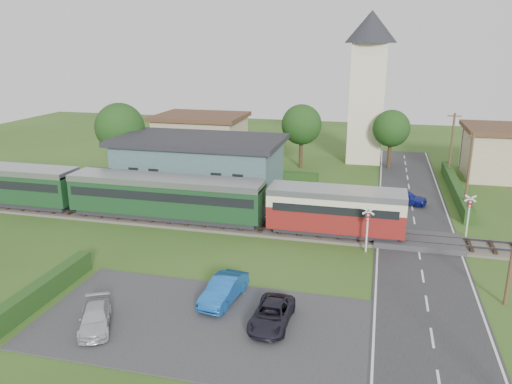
% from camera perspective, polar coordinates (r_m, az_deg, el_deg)
% --- Properties ---
extents(ground, '(120.00, 120.00, 0.00)m').
position_cam_1_polar(ground, '(36.83, 2.41, -5.63)').
color(ground, '#2D4C19').
extents(railway_track, '(76.00, 3.20, 0.49)m').
position_cam_1_polar(railway_track, '(38.61, 3.02, -4.39)').
color(railway_track, '#4C443D').
rests_on(railway_track, ground).
extents(road, '(6.00, 70.00, 0.05)m').
position_cam_1_polar(road, '(36.32, 18.16, -6.78)').
color(road, '#28282B').
rests_on(road, ground).
extents(car_park, '(17.00, 9.00, 0.08)m').
position_cam_1_polar(car_park, '(26.84, -6.28, -14.68)').
color(car_park, '#333335').
rests_on(car_park, ground).
extents(crossing_deck, '(6.20, 3.40, 0.45)m').
position_cam_1_polar(crossing_deck, '(38.10, 18.01, -5.34)').
color(crossing_deck, '#333335').
rests_on(crossing_deck, ground).
extents(platform, '(30.00, 3.00, 0.45)m').
position_cam_1_polar(platform, '(44.28, -8.95, -1.63)').
color(platform, gray).
rests_on(platform, ground).
extents(equipment_hut, '(2.30, 2.30, 2.55)m').
position_cam_1_polar(equipment_hut, '(47.49, -17.96, 0.91)').
color(equipment_hut, beige).
rests_on(equipment_hut, platform).
extents(station_building, '(16.00, 9.00, 5.30)m').
position_cam_1_polar(station_building, '(48.79, -6.45, 3.19)').
color(station_building, '#3F5C61').
rests_on(station_building, ground).
extents(train, '(43.20, 2.90, 3.40)m').
position_cam_1_polar(train, '(42.13, -14.22, -0.11)').
color(train, '#232328').
rests_on(train, ground).
extents(church_tower, '(6.00, 6.00, 17.60)m').
position_cam_1_polar(church_tower, '(61.54, 12.73, 12.76)').
color(church_tower, beige).
rests_on(church_tower, ground).
extents(house_west, '(10.80, 8.80, 5.50)m').
position_cam_1_polar(house_west, '(63.33, -6.29, 6.38)').
color(house_west, tan).
rests_on(house_west, ground).
extents(house_east, '(8.80, 8.80, 5.50)m').
position_cam_1_polar(house_east, '(59.94, 26.63, 4.14)').
color(house_east, tan).
rests_on(house_east, ground).
extents(hedge_carpark, '(0.80, 9.00, 1.20)m').
position_cam_1_polar(hedge_carpark, '(30.88, -23.39, -10.45)').
color(hedge_carpark, '#193814').
rests_on(hedge_carpark, ground).
extents(hedge_roadside, '(0.80, 18.00, 1.20)m').
position_cam_1_polar(hedge_roadside, '(51.70, 21.82, 0.45)').
color(hedge_roadside, '#193814').
rests_on(hedge_roadside, ground).
extents(hedge_station, '(22.00, 0.80, 1.30)m').
position_cam_1_polar(hedge_station, '(53.39, -4.70, 2.15)').
color(hedge_station, '#193814').
rests_on(hedge_station, ground).
extents(tree_a, '(5.20, 5.20, 8.00)m').
position_cam_1_polar(tree_a, '(55.13, -15.30, 7.10)').
color(tree_a, '#332316').
rests_on(tree_a, ground).
extents(tree_b, '(4.60, 4.60, 7.34)m').
position_cam_1_polar(tree_b, '(57.78, 5.23, 7.67)').
color(tree_b, '#332316').
rests_on(tree_b, ground).
extents(tree_c, '(4.20, 4.20, 6.78)m').
position_cam_1_polar(tree_c, '(59.15, 15.21, 7.01)').
color(tree_c, '#332316').
rests_on(tree_c, ground).
extents(utility_pole_c, '(1.40, 0.22, 7.00)m').
position_cam_1_polar(utility_pole_c, '(45.22, 23.14, 2.08)').
color(utility_pole_c, '#473321').
rests_on(utility_pole_c, ground).
extents(utility_pole_d, '(1.40, 0.22, 7.00)m').
position_cam_1_polar(utility_pole_d, '(56.84, 21.43, 5.01)').
color(utility_pole_d, '#473321').
rests_on(utility_pole_d, ground).
extents(crossing_signal_near, '(0.84, 0.28, 3.28)m').
position_cam_1_polar(crossing_signal_near, '(35.04, 12.63, -3.48)').
color(crossing_signal_near, silver).
rests_on(crossing_signal_near, ground).
extents(crossing_signal_far, '(0.84, 0.28, 3.28)m').
position_cam_1_polar(crossing_signal_far, '(40.17, 23.18, -1.85)').
color(crossing_signal_far, silver).
rests_on(crossing_signal_far, ground).
extents(streetlamp_west, '(0.30, 0.30, 5.15)m').
position_cam_1_polar(streetlamp_west, '(61.65, -14.07, 5.94)').
color(streetlamp_west, '#3F3F47').
rests_on(streetlamp_west, ground).
extents(streetlamp_east, '(0.30, 0.30, 5.15)m').
position_cam_1_polar(streetlamp_east, '(62.06, 22.50, 5.24)').
color(streetlamp_east, '#3F3F47').
rests_on(streetlamp_east, ground).
extents(car_on_road, '(3.92, 2.15, 1.26)m').
position_cam_1_polar(car_on_road, '(46.76, 16.71, -0.58)').
color(car_on_road, navy).
rests_on(car_on_road, road).
extents(car_park_blue, '(1.94, 4.23, 1.34)m').
position_cam_1_polar(car_park_blue, '(28.41, -3.71, -11.07)').
color(car_park_blue, '#1450A2').
rests_on(car_park_blue, car_park).
extents(car_park_silver, '(2.94, 3.93, 1.06)m').
position_cam_1_polar(car_park_silver, '(27.27, -17.89, -13.52)').
color(car_park_silver, silver).
rests_on(car_park_silver, car_park).
extents(car_park_dark, '(1.92, 4.03, 1.11)m').
position_cam_1_polar(car_park_dark, '(26.27, 1.80, -13.82)').
color(car_park_dark, black).
rests_on(car_park_dark, car_park).
extents(pedestrian_near, '(0.66, 0.54, 1.58)m').
position_cam_1_polar(pedestrian_near, '(41.79, -1.99, -1.08)').
color(pedestrian_near, gray).
rests_on(pedestrian_near, platform).
extents(pedestrian_far, '(0.88, 1.06, 1.96)m').
position_cam_1_polar(pedestrian_far, '(47.37, -16.61, 0.59)').
color(pedestrian_far, gray).
rests_on(pedestrian_far, platform).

